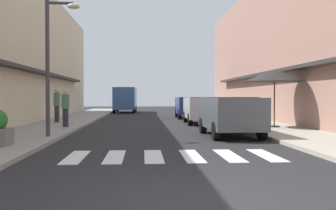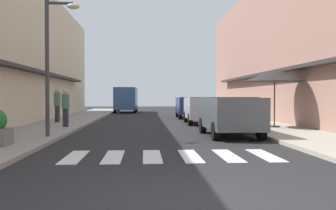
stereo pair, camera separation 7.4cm
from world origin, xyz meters
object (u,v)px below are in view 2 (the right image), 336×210
parked_car_far (190,105)px  parked_car_mid (203,107)px  delivery_van (126,98)px  pedestrian_walking_near (57,104)px  pedestrian_walking_far (66,107)px  parked_car_near (230,112)px  cafe_umbrella (275,75)px  street_lamp (53,51)px

parked_car_far → parked_car_mid: bearing=-90.0°
delivery_van → pedestrian_walking_near: bearing=-100.2°
pedestrian_walking_near → pedestrian_walking_far: pedestrian_walking_near is taller
parked_car_near → pedestrian_walking_near: bearing=138.9°
delivery_van → pedestrian_walking_near: 16.56m
parked_car_far → pedestrian_walking_far: bearing=-126.8°
parked_car_near → cafe_umbrella: bearing=47.3°
delivery_van → cafe_umbrella: 21.61m
parked_car_near → parked_car_far: bearing=90.0°
delivery_van → pedestrian_walking_far: 19.55m
parked_car_far → pedestrian_walking_near: 9.77m
street_lamp → parked_car_mid: bearing=50.1°
parked_car_far → delivery_van: bearing=115.1°
parked_car_far → cafe_umbrella: (2.67, -9.79, 1.52)m
parked_car_near → pedestrian_walking_far: pedestrian_walking_far is taller
delivery_van → pedestrian_walking_near: (-2.93, -16.30, -0.32)m
parked_car_near → delivery_van: (-4.88, 23.11, 0.48)m
parked_car_near → parked_car_mid: size_ratio=1.00×
parked_car_mid → street_lamp: 10.06m
cafe_umbrella → pedestrian_walking_far: size_ratio=1.58×
pedestrian_walking_far → pedestrian_walking_near: bearing=143.6°
parked_car_mid → parked_car_far: bearing=90.0°
parked_car_far → delivery_van: (-4.88, 10.43, 0.48)m
parked_car_far → cafe_umbrella: size_ratio=1.69×
delivery_van → pedestrian_walking_far: size_ratio=3.20×
parked_car_far → street_lamp: size_ratio=0.96×
parked_car_mid → delivery_van: (-4.88, 16.27, 0.48)m
parked_car_mid → cafe_umbrella: size_ratio=1.52×
parked_car_near → street_lamp: (-6.31, -0.70, 2.14)m
parked_car_near → cafe_umbrella: cafe_umbrella is taller
cafe_umbrella → pedestrian_walking_far: cafe_umbrella is taller
parked_car_mid → pedestrian_walking_far: (-6.75, -3.19, 0.10)m
pedestrian_walking_near → pedestrian_walking_far: (1.06, -3.16, -0.07)m
parked_car_mid → delivery_van: size_ratio=0.75×
cafe_umbrella → pedestrian_walking_near: 11.27m
parked_car_far → pedestrian_walking_near: (-7.81, -5.87, 0.17)m
street_lamp → cafe_umbrella: street_lamp is taller
pedestrian_walking_far → street_lamp: bearing=-49.1°
delivery_van → cafe_umbrella: (7.55, -20.22, 1.03)m
parked_car_near → parked_car_mid: 6.84m
cafe_umbrella → pedestrian_walking_far: bearing=175.4°
parked_car_far → pedestrian_walking_near: pedestrian_walking_near is taller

